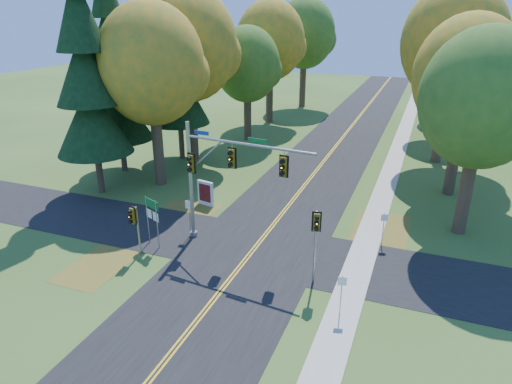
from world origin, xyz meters
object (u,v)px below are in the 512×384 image
(traffic_mast, at_px, (218,170))
(east_signal_pole, at_px, (316,230))
(info_kiosk, at_px, (206,193))
(route_sign_cluster, at_px, (152,212))

(traffic_mast, height_order, east_signal_pole, traffic_mast)
(traffic_mast, xyz_separation_m, east_signal_pole, (6.46, -2.26, -1.58))
(traffic_mast, bearing_deg, east_signal_pole, -13.17)
(east_signal_pole, bearing_deg, info_kiosk, 127.82)
(east_signal_pole, relative_size, route_sign_cluster, 1.35)
(info_kiosk, bearing_deg, east_signal_pole, -24.49)
(route_sign_cluster, bearing_deg, east_signal_pole, 20.52)
(east_signal_pole, xyz_separation_m, route_sign_cluster, (-10.10, 0.62, -0.99))
(traffic_mast, bearing_deg, info_kiosk, 131.41)
(east_signal_pole, height_order, info_kiosk, east_signal_pole)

